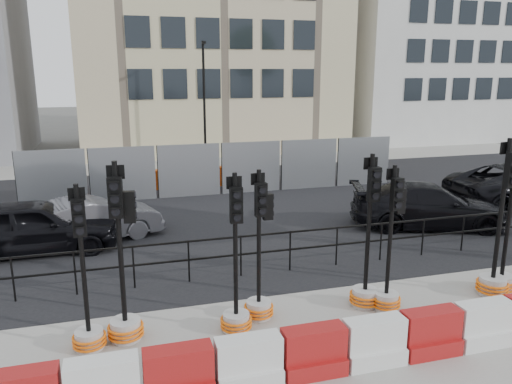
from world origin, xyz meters
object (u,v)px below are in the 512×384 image
object	(u,v)px
traffic_signal_h	(504,263)
car_c	(429,206)
car_a	(35,226)
traffic_signal_a	(87,317)
traffic_signal_d	(259,285)

from	to	relation	value
traffic_signal_h	car_c	distance (m)	4.59
traffic_signal_h	car_a	xyz separation A→B (m)	(-9.96, 5.36, 0.06)
traffic_signal_a	car_c	world-z (taller)	traffic_signal_a
car_a	car_c	size ratio (longest dim) A/B	0.85
traffic_signal_a	car_c	distance (m)	10.61
traffic_signal_h	car_c	size ratio (longest dim) A/B	0.63
traffic_signal_a	car_a	xyz separation A→B (m)	(-1.51, 5.32, 0.11)
traffic_signal_d	traffic_signal_h	xyz separation A→B (m)	(5.35, -0.30, -0.04)
traffic_signal_d	traffic_signal_h	size ratio (longest dim) A/B	0.92
car_a	car_c	bearing A→B (deg)	-95.68
car_a	car_c	xyz separation A→B (m)	(11.17, -0.93, -0.04)
car_c	traffic_signal_d	bearing A→B (deg)	140.58
car_a	car_c	distance (m)	11.20
car_c	traffic_signal_h	bearing A→B (deg)	-176.80
traffic_signal_d	car_a	bearing A→B (deg)	127.92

